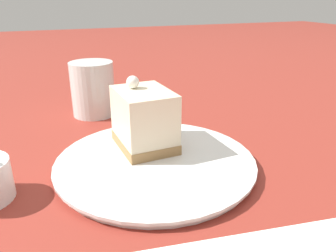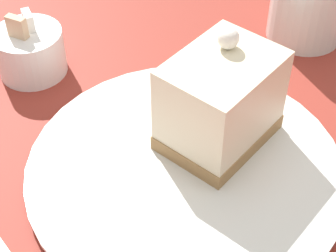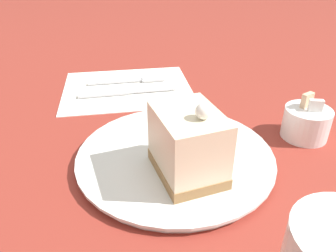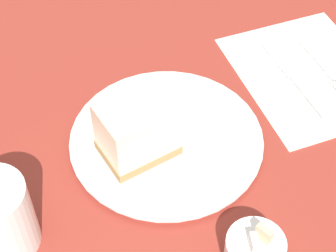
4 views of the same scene
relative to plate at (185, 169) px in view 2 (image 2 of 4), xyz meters
The scene contains 4 objects.
ground_plane 0.05m from the plate, 133.12° to the right, with size 4.00×4.00×0.00m, color maroon.
plate is the anchor object (origin of this frame).
cake_slice 0.06m from the plate, ahead, with size 0.10×0.08×0.10m.
sugar_bowl 0.21m from the plate, 90.34° to the left, with size 0.07×0.07×0.07m.
Camera 2 is at (-0.21, -0.17, 0.37)m, focal length 60.00 mm.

